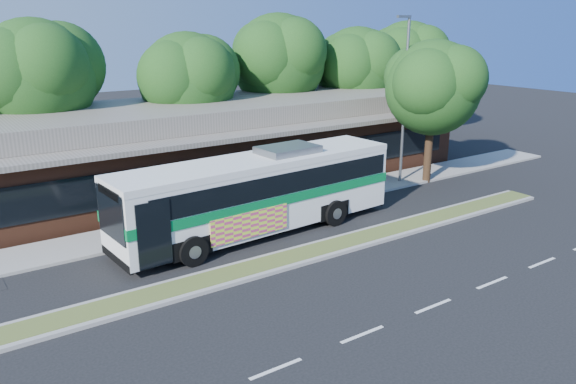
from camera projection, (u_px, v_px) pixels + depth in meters
name	position (u px, v px, depth m)	size (l,w,h in m)	color
ground	(334.00, 255.00, 21.82)	(120.00, 120.00, 0.00)	black
median_strip	(325.00, 249.00, 22.28)	(26.00, 1.10, 0.15)	#465223
sidewalk	(250.00, 210.00, 26.86)	(44.00, 2.60, 0.12)	gray
plaza_building	(189.00, 145.00, 31.47)	(33.20, 11.20, 4.45)	#542B1A
lamp_post	(404.00, 96.00, 30.33)	(0.93, 0.18, 9.07)	slate
tree_bg_b	(44.00, 74.00, 29.25)	(6.69, 6.00, 9.00)	black
tree_bg_c	(193.00, 78.00, 32.93)	(6.24, 5.60, 8.26)	black
tree_bg_d	(283.00, 59.00, 37.31)	(6.91, 6.20, 9.37)	black
tree_bg_e	(360.00, 66.00, 39.94)	(6.47, 5.80, 8.50)	black
tree_bg_f	(410.00, 58.00, 43.90)	(6.69, 6.00, 8.92)	black
transit_bus	(259.00, 188.00, 23.69)	(12.94, 3.57, 3.59)	white
sidewalk_tree	(436.00, 85.00, 30.71)	(5.76, 5.16, 7.89)	black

